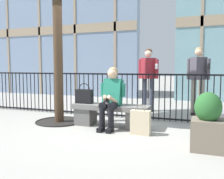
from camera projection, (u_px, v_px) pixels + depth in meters
ground_plane at (110, 126)px, 5.08m from camera, size 60.00×60.00×0.00m
stone_bench at (110, 113)px, 5.05m from camera, size 1.60×0.44×0.45m
seated_person_with_phone at (111, 96)px, 4.88m from camera, size 0.52×0.66×1.21m
handbag_on_bench at (84, 96)px, 5.22m from camera, size 0.36×0.16×0.42m
shopping_bag at (141, 122)px, 4.45m from camera, size 0.35×0.15×0.54m
bystander_at_railing at (198, 75)px, 6.24m from camera, size 0.55×0.43×1.71m
bystander_further_back at (148, 75)px, 6.78m from camera, size 0.55×0.44×1.71m
plaza_railing at (124, 95)px, 5.90m from camera, size 8.74×0.04×1.06m
planter at (208, 123)px, 3.60m from camera, size 0.45×0.45×0.85m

